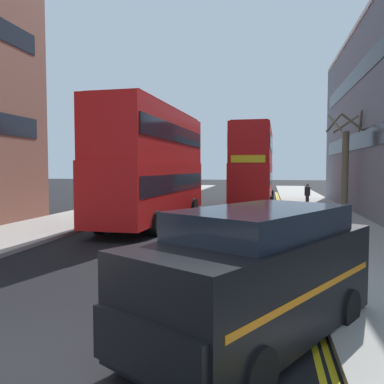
% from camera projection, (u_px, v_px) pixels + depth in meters
% --- Properties ---
extents(ground_plane, '(180.00, 180.00, 0.00)m').
position_uv_depth(ground_plane, '(0.00, 373.00, 5.35)').
color(ground_plane, black).
extents(sidewalk_right, '(4.00, 80.00, 0.14)m').
position_uv_depth(sidewalk_right, '(330.00, 222.00, 19.79)').
color(sidewalk_right, '#9E9991').
rests_on(sidewalk_right, ground).
extents(sidewalk_left, '(4.00, 80.00, 0.14)m').
position_uv_depth(sidewalk_left, '(86.00, 216.00, 22.26)').
color(sidewalk_left, '#9E9991').
rests_on(sidewalk_left, ground).
extents(kerb_line_outer, '(0.10, 56.00, 0.01)m').
position_uv_depth(kerb_line_outer, '(288.00, 228.00, 18.23)').
color(kerb_line_outer, yellow).
rests_on(kerb_line_outer, ground).
extents(kerb_line_inner, '(0.10, 56.00, 0.01)m').
position_uv_depth(kerb_line_inner, '(285.00, 228.00, 18.26)').
color(kerb_line_inner, yellow).
rests_on(kerb_line_inner, ground).
extents(double_decker_bus_away, '(3.12, 10.89, 5.64)m').
position_uv_depth(double_decker_bus_away, '(153.00, 162.00, 19.52)').
color(double_decker_bus_away, red).
rests_on(double_decker_bus_away, ground).
extents(double_decker_bus_oncoming, '(2.96, 10.85, 5.64)m').
position_uv_depth(double_decker_bus_oncoming, '(254.00, 164.00, 28.47)').
color(double_decker_bus_oncoming, red).
rests_on(double_decker_bus_oncoming, ground).
extents(taxi_minivan, '(4.03, 5.09, 2.12)m').
position_uv_depth(taxi_minivan, '(254.00, 276.00, 6.24)').
color(taxi_minivan, black).
rests_on(taxi_minivan, ground).
extents(pedestrian_far, '(0.34, 0.22, 1.62)m').
position_uv_depth(pedestrian_far, '(307.00, 196.00, 25.54)').
color(pedestrian_far, '#2D2D38').
rests_on(pedestrian_far, sidewalk_right).
extents(street_tree_near, '(2.00, 2.00, 5.72)m').
position_uv_depth(street_tree_near, '(345.00, 165.00, 22.15)').
color(street_tree_near, '#6B6047').
rests_on(street_tree_near, sidewalk_right).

